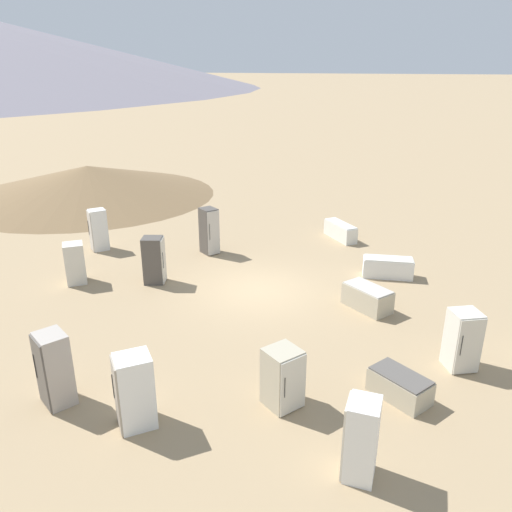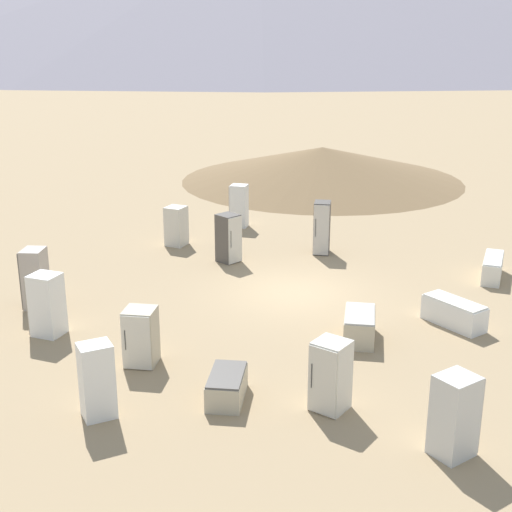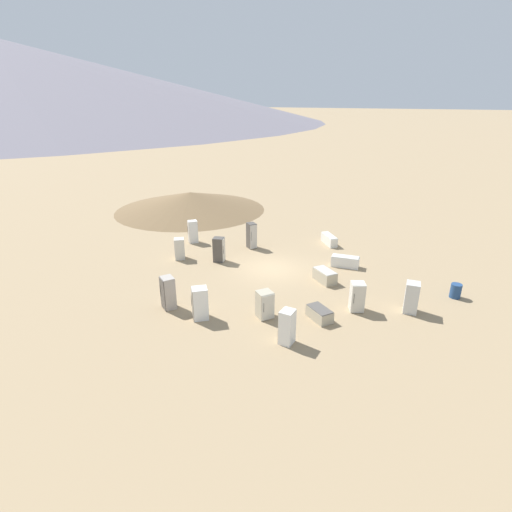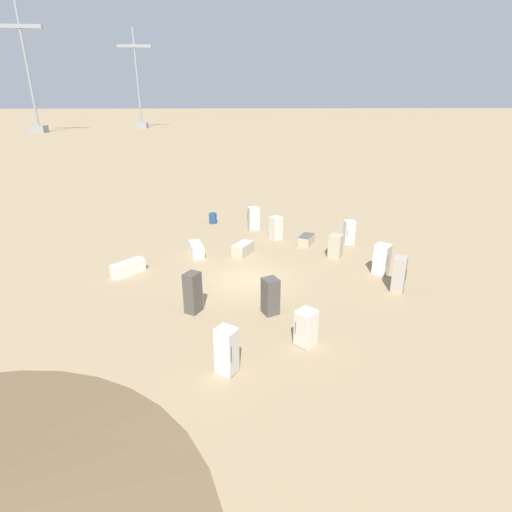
{
  "view_description": "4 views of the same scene",
  "coord_description": "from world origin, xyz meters",
  "px_view_note": "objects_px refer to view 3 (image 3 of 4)",
  "views": [
    {
      "loc": [
        -14.7,
        -6.22,
        7.39
      ],
      "look_at": [
        0.9,
        0.45,
        0.9
      ],
      "focal_mm": 35.0,
      "sensor_mm": 36.0,
      "label": 1
    },
    {
      "loc": [
        -9.07,
        -18.82,
        7.99
      ],
      "look_at": [
        -0.82,
        1.17,
        0.96
      ],
      "focal_mm": 50.0,
      "sensor_mm": 36.0,
      "label": 2
    },
    {
      "loc": [
        -20.98,
        -12.47,
        10.49
      ],
      "look_at": [
        -0.6,
        0.8,
        0.93
      ],
      "focal_mm": 28.0,
      "sensor_mm": 36.0,
      "label": 3
    },
    {
      "loc": [
        0.99,
        19.7,
        9.08
      ],
      "look_at": [
        -0.43,
        0.39,
        1.52
      ],
      "focal_mm": 28.0,
      "sensor_mm": 36.0,
      "label": 4
    }
  ],
  "objects_px": {
    "discarded_fridge_12": "(200,303)",
    "discarded_fridge_6": "(252,236)",
    "discarded_fridge_9": "(180,249)",
    "discarded_fridge_4": "(325,276)",
    "discarded_fridge_11": "(319,314)",
    "discarded_fridge_0": "(357,297)",
    "discarded_fridge_2": "(329,240)",
    "discarded_fridge_10": "(219,250)",
    "discarded_fridge_13": "(265,305)",
    "discarded_fridge_5": "(287,327)",
    "discarded_fridge_1": "(412,297)",
    "discarded_fridge_3": "(193,232)",
    "rusty_barrel": "(456,291)",
    "discarded_fridge_7": "(168,293)",
    "discarded_fridge_8": "(345,262)"
  },
  "relations": [
    {
      "from": "discarded_fridge_1",
      "to": "discarded_fridge_2",
      "type": "height_order",
      "value": "discarded_fridge_1"
    },
    {
      "from": "discarded_fridge_4",
      "to": "discarded_fridge_13",
      "type": "bearing_deg",
      "value": 23.37
    },
    {
      "from": "discarded_fridge_3",
      "to": "discarded_fridge_6",
      "type": "relative_size",
      "value": 0.92
    },
    {
      "from": "discarded_fridge_8",
      "to": "discarded_fridge_13",
      "type": "xyz_separation_m",
      "value": [
        -8.6,
        0.99,
        0.35
      ]
    },
    {
      "from": "discarded_fridge_5",
      "to": "discarded_fridge_10",
      "type": "bearing_deg",
      "value": 50.74
    },
    {
      "from": "discarded_fridge_0",
      "to": "discarded_fridge_12",
      "type": "relative_size",
      "value": 0.93
    },
    {
      "from": "discarded_fridge_10",
      "to": "rusty_barrel",
      "type": "distance_m",
      "value": 14.9
    },
    {
      "from": "discarded_fridge_1",
      "to": "discarded_fridge_0",
      "type": "bearing_deg",
      "value": -162.55
    },
    {
      "from": "discarded_fridge_11",
      "to": "discarded_fridge_6",
      "type": "bearing_deg",
      "value": 80.98
    },
    {
      "from": "discarded_fridge_3",
      "to": "discarded_fridge_6",
      "type": "distance_m",
      "value": 4.75
    },
    {
      "from": "discarded_fridge_3",
      "to": "discarded_fridge_5",
      "type": "distance_m",
      "value": 15.28
    },
    {
      "from": "discarded_fridge_11",
      "to": "rusty_barrel",
      "type": "relative_size",
      "value": 1.95
    },
    {
      "from": "discarded_fridge_0",
      "to": "discarded_fridge_6",
      "type": "bearing_deg",
      "value": -57.89
    },
    {
      "from": "discarded_fridge_7",
      "to": "discarded_fridge_10",
      "type": "relative_size",
      "value": 1.05
    },
    {
      "from": "discarded_fridge_13",
      "to": "discarded_fridge_5",
      "type": "bearing_deg",
      "value": 86.28
    },
    {
      "from": "discarded_fridge_1",
      "to": "discarded_fridge_12",
      "type": "distance_m",
      "value": 11.01
    },
    {
      "from": "discarded_fridge_5",
      "to": "discarded_fridge_12",
      "type": "distance_m",
      "value": 4.8
    },
    {
      "from": "discarded_fridge_4",
      "to": "discarded_fridge_11",
      "type": "distance_m",
      "value": 4.66
    },
    {
      "from": "discarded_fridge_1",
      "to": "rusty_barrel",
      "type": "relative_size",
      "value": 2.05
    },
    {
      "from": "discarded_fridge_2",
      "to": "discarded_fridge_3",
      "type": "bearing_deg",
      "value": -15.62
    },
    {
      "from": "discarded_fridge_12",
      "to": "discarded_fridge_13",
      "type": "relative_size",
      "value": 1.19
    },
    {
      "from": "discarded_fridge_11",
      "to": "discarded_fridge_13",
      "type": "bearing_deg",
      "value": 147.75
    },
    {
      "from": "discarded_fridge_2",
      "to": "discarded_fridge_6",
      "type": "bearing_deg",
      "value": -5.85
    },
    {
      "from": "discarded_fridge_2",
      "to": "discarded_fridge_4",
      "type": "distance_m",
      "value": 6.99
    },
    {
      "from": "discarded_fridge_6",
      "to": "discarded_fridge_10",
      "type": "distance_m",
      "value": 3.5
    },
    {
      "from": "discarded_fridge_12",
      "to": "rusty_barrel",
      "type": "xyz_separation_m",
      "value": [
        9.67,
        -10.58,
        -0.45
      ]
    },
    {
      "from": "discarded_fridge_9",
      "to": "discarded_fridge_11",
      "type": "relative_size",
      "value": 0.93
    },
    {
      "from": "discarded_fridge_0",
      "to": "rusty_barrel",
      "type": "distance_m",
      "value": 6.16
    },
    {
      "from": "discarded_fridge_1",
      "to": "discarded_fridge_12",
      "type": "height_order",
      "value": "discarded_fridge_12"
    },
    {
      "from": "discarded_fridge_2",
      "to": "discarded_fridge_6",
      "type": "xyz_separation_m",
      "value": [
        -3.96,
        4.59,
        0.6
      ]
    },
    {
      "from": "discarded_fridge_6",
      "to": "discarded_fridge_9",
      "type": "bearing_deg",
      "value": -1.69
    },
    {
      "from": "discarded_fridge_1",
      "to": "discarded_fridge_12",
      "type": "bearing_deg",
      "value": -155.85
    },
    {
      "from": "discarded_fridge_2",
      "to": "discarded_fridge_6",
      "type": "relative_size",
      "value": 0.93
    },
    {
      "from": "discarded_fridge_8",
      "to": "rusty_barrel",
      "type": "relative_size",
      "value": 2.33
    },
    {
      "from": "discarded_fridge_0",
      "to": "discarded_fridge_13",
      "type": "bearing_deg",
      "value": 9.86
    },
    {
      "from": "discarded_fridge_12",
      "to": "discarded_fridge_6",
      "type": "bearing_deg",
      "value": -26.93
    },
    {
      "from": "rusty_barrel",
      "to": "discarded_fridge_7",
      "type": "bearing_deg",
      "value": 127.4
    },
    {
      "from": "discarded_fridge_5",
      "to": "discarded_fridge_7",
      "type": "relative_size",
      "value": 0.94
    },
    {
      "from": "discarded_fridge_1",
      "to": "discarded_fridge_5",
      "type": "bearing_deg",
      "value": -136.07
    },
    {
      "from": "discarded_fridge_6",
      "to": "discarded_fridge_10",
      "type": "height_order",
      "value": "discarded_fridge_6"
    },
    {
      "from": "discarded_fridge_2",
      "to": "discarded_fridge_10",
      "type": "distance_m",
      "value": 8.97
    },
    {
      "from": "discarded_fridge_13",
      "to": "discarded_fridge_12",
      "type": "bearing_deg",
      "value": -23.69
    },
    {
      "from": "discarded_fridge_10",
      "to": "discarded_fridge_12",
      "type": "bearing_deg",
      "value": 8.5
    },
    {
      "from": "discarded_fridge_4",
      "to": "discarded_fridge_13",
      "type": "relative_size",
      "value": 1.22
    },
    {
      "from": "discarded_fridge_2",
      "to": "discarded_fridge_8",
      "type": "height_order",
      "value": "discarded_fridge_8"
    },
    {
      "from": "discarded_fridge_2",
      "to": "discarded_fridge_3",
      "type": "relative_size",
      "value": 1.01
    },
    {
      "from": "discarded_fridge_5",
      "to": "discarded_fridge_6",
      "type": "xyz_separation_m",
      "value": [
        9.7,
        8.4,
        0.12
      ]
    },
    {
      "from": "discarded_fridge_3",
      "to": "discarded_fridge_9",
      "type": "relative_size",
      "value": 1.18
    },
    {
      "from": "discarded_fridge_2",
      "to": "discarded_fridge_9",
      "type": "distance_m",
      "value": 11.46
    },
    {
      "from": "discarded_fridge_7",
      "to": "rusty_barrel",
      "type": "xyz_separation_m",
      "value": [
        9.74,
        -12.74,
        -0.49
      ]
    }
  ]
}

